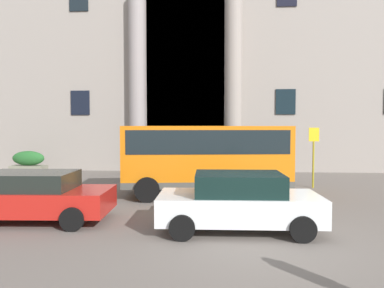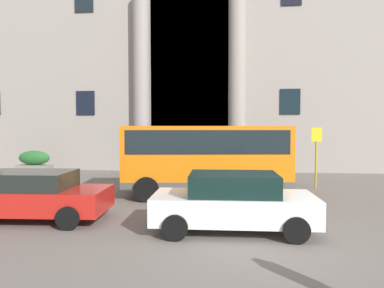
# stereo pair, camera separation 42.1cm
# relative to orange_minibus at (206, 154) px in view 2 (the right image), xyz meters

# --- Properties ---
(ground_plane) EXTENTS (80.00, 64.00, 0.12)m
(ground_plane) POSITION_rel_orange_minibus_xyz_m (1.37, -5.50, -1.68)
(ground_plane) COLOR #665E58
(office_building_facade) EXTENTS (38.68, 9.76, 18.96)m
(office_building_facade) POSITION_rel_orange_minibus_xyz_m (1.36, 11.97, 7.84)
(office_building_facade) COLOR gray
(office_building_facade) RESTS_ON ground_plane
(orange_minibus) EXTENTS (6.52, 3.18, 2.71)m
(orange_minibus) POSITION_rel_orange_minibus_xyz_m (0.00, 0.00, 0.00)
(orange_minibus) COLOR orange
(orange_minibus) RESTS_ON ground_plane
(bus_stop_sign) EXTENTS (0.44, 0.08, 2.65)m
(bus_stop_sign) POSITION_rel_orange_minibus_xyz_m (4.66, 2.08, 0.02)
(bus_stop_sign) COLOR #A0961F
(bus_stop_sign) RESTS_ON ground_plane
(hedge_planter_far_west) EXTENTS (1.42, 0.96, 1.60)m
(hedge_planter_far_west) POSITION_rel_orange_minibus_xyz_m (-2.99, 4.70, -0.85)
(hedge_planter_far_west) COLOR slate
(hedge_planter_far_west) RESTS_ON ground_plane
(hedge_planter_east) EXTENTS (1.63, 0.81, 1.33)m
(hedge_planter_east) POSITION_rel_orange_minibus_xyz_m (2.86, 4.70, -0.98)
(hedge_planter_east) COLOR slate
(hedge_planter_east) RESTS_ON ground_plane
(hedge_planter_west) EXTENTS (1.90, 0.79, 1.34)m
(hedge_planter_west) POSITION_rel_orange_minibus_xyz_m (-10.12, 5.36, -0.98)
(hedge_planter_west) COLOR gray
(hedge_planter_west) RESTS_ON ground_plane
(parked_compact_extra) EXTENTS (4.16, 2.09, 1.49)m
(parked_compact_extra) POSITION_rel_orange_minibus_xyz_m (0.97, -4.65, -0.87)
(parked_compact_extra) COLOR white
(parked_compact_extra) RESTS_ON ground_plane
(parked_estate_mid) EXTENTS (4.61, 2.22, 1.40)m
(parked_estate_mid) POSITION_rel_orange_minibus_xyz_m (-4.88, -4.15, -0.90)
(parked_estate_mid) COLOR red
(parked_estate_mid) RESTS_ON ground_plane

